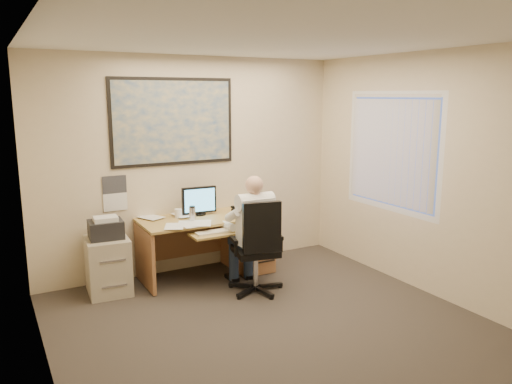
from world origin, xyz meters
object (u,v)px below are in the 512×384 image
desk (230,237)px  person (254,234)px  office_chair (258,265)px  filing_cabinet (108,260)px

desk → person: 0.76m
office_chair → person: person is taller
desk → office_chair: bearing=-92.1°
person → desk: bearing=88.4°
desk → person: bearing=-93.1°
office_chair → filing_cabinet: bearing=162.4°
filing_cabinet → person: bearing=-22.7°
filing_cabinet → office_chair: (1.50, -0.83, -0.06)m
desk → office_chair: (-0.03, -0.81, -0.12)m
desk → filing_cabinet: 1.53m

